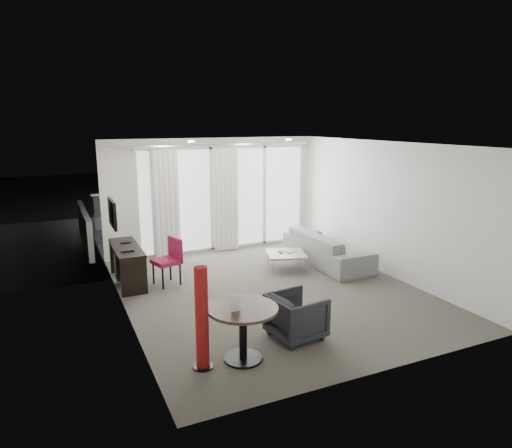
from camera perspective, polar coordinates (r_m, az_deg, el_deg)
name	(u,v)px	position (r m, az deg, el deg)	size (l,w,h in m)	color
floor	(270,290)	(8.28, 1.74, -8.29)	(5.00, 6.00, 0.00)	#4D4940
ceiling	(271,144)	(7.73, 1.87, 9.99)	(5.00, 6.00, 0.00)	white
wall_left	(122,234)	(7.18, -16.39, -1.24)	(0.00, 6.00, 2.60)	silver
wall_right	(385,208)	(9.27, 15.81, 1.88)	(0.00, 6.00, 2.60)	silver
wall_front	(386,270)	(5.47, 15.92, -5.57)	(5.00, 0.00, 2.60)	silver
window_panel	(225,198)	(10.73, -3.84, 3.24)	(4.00, 0.02, 2.38)	white
window_frame	(226,198)	(10.72, -3.81, 3.22)	(4.10, 0.06, 2.44)	white
curtain_left	(166,204)	(10.16, -11.18, 2.48)	(0.60, 0.20, 2.38)	silver
curtain_right	(226,199)	(10.56, -3.77, 3.08)	(0.60, 0.20, 2.38)	silver
curtain_track	(215,145)	(10.34, -5.19, 9.82)	(4.80, 0.04, 0.04)	#B2B2B7
downlight_a	(191,141)	(8.90, -8.10, 10.18)	(0.12, 0.12, 0.02)	#FFE0B2
downlight_b	(288,140)	(9.70, 4.07, 10.48)	(0.12, 0.12, 0.02)	#FFE0B2
desk	(127,265)	(8.87, -15.78, -4.93)	(0.47, 1.50, 0.70)	black
tv	(112,213)	(8.58, -17.54, 1.26)	(0.05, 0.80, 0.50)	black
desk_chair	(166,262)	(8.58, -11.15, -4.68)	(0.48, 0.45, 0.87)	maroon
round_table	(243,334)	(5.91, -1.63, -13.55)	(0.89, 0.89, 0.71)	#322419
menu_card	(236,310)	(5.66, -2.58, -10.74)	(0.11, 0.02, 0.21)	white
red_lamp	(202,318)	(5.65, -6.78, -11.62)	(0.26, 0.26, 1.30)	maroon
tub_armchair	(296,316)	(6.50, 5.08, -11.40)	(0.68, 0.70, 0.64)	black
coffee_table	(286,261)	(9.38, 3.77, -4.64)	(0.76, 0.76, 0.34)	gray
remote	(281,252)	(9.33, 3.09, -3.51)	(0.05, 0.16, 0.02)	black
magazine	(289,250)	(9.45, 4.09, -3.31)	(0.22, 0.28, 0.02)	gray
sofa	(327,248)	(9.80, 8.83, -3.00)	(2.30, 0.90, 0.67)	gray
terrace_slab	(206,236)	(12.39, -6.24, -1.47)	(5.60, 3.00, 0.12)	#4D4D50
rattan_chair_a	(238,221)	(11.90, -2.22, 0.34)	(0.56, 0.56, 0.82)	brown
rattan_chair_b	(274,213)	(12.82, 2.30, 1.37)	(0.60, 0.60, 0.88)	brown
rattan_table	(245,223)	(12.41, -1.38, 0.14)	(0.52, 0.52, 0.52)	brown
balustrade	(190,206)	(13.63, -8.22, 2.19)	(5.50, 0.06, 1.05)	#B2B2B7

